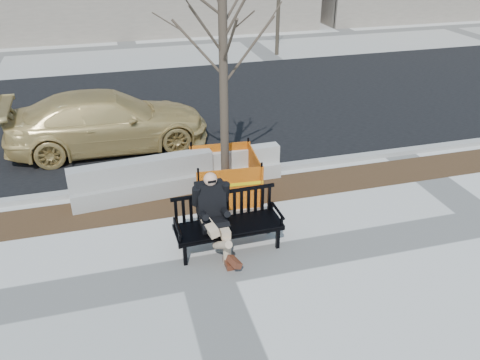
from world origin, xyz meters
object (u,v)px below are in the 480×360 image
object	(u,v)px
tree_fence	(225,195)
sedan	(112,147)
seated_man	(214,249)
jersey_barrier_right	(222,181)
jersey_barrier_left	(145,196)
bench	(229,248)

from	to	relation	value
tree_fence	sedan	distance (m)	4.28
seated_man	jersey_barrier_right	world-z (taller)	seated_man
sedan	seated_man	bearing A→B (deg)	-163.92
jersey_barrier_left	jersey_barrier_right	distance (m)	1.94
seated_man	jersey_barrier_right	xyz separation A→B (m)	(0.84, 2.70, 0.00)
bench	seated_man	xyz separation A→B (m)	(-0.29, 0.05, 0.00)
jersey_barrier_right	sedan	bearing A→B (deg)	130.64
bench	jersey_barrier_right	size ratio (longest dim) A/B	0.74
tree_fence	jersey_barrier_right	size ratio (longest dim) A/B	1.92
sedan	jersey_barrier_right	distance (m)	3.80
seated_man	jersey_barrier_right	bearing A→B (deg)	71.43
seated_man	sedan	bearing A→B (deg)	105.82
sedan	bench	bearing A→B (deg)	-161.40
bench	jersey_barrier_right	xyz separation A→B (m)	(0.55, 2.75, 0.00)
bench	tree_fence	bearing A→B (deg)	76.27
jersey_barrier_right	tree_fence	bearing A→B (deg)	-99.51
seated_man	sedan	world-z (taller)	seated_man
bench	jersey_barrier_left	size ratio (longest dim) A/B	0.65
bench	tree_fence	size ratio (longest dim) A/B	0.38
tree_fence	jersey_barrier_right	xyz separation A→B (m)	(0.10, 0.70, 0.00)
jersey_barrier_right	bench	bearing A→B (deg)	-102.74
bench	sedan	bearing A→B (deg)	108.33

